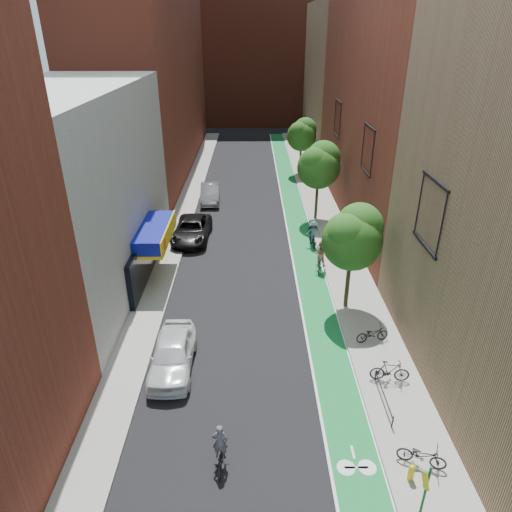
{
  "coord_description": "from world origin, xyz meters",
  "views": [
    {
      "loc": [
        0.09,
        -12.76,
        14.8
      ],
      "look_at": [
        0.35,
        13.93,
        1.5
      ],
      "focal_mm": 32.0,
      "sensor_mm": 36.0,
      "label": 1
    }
  ],
  "objects_px": {
    "parked_car_black": "(192,230)",
    "cyclist_lane_near": "(320,257)",
    "parked_car_white": "(173,354)",
    "parked_car_silver": "(210,193)",
    "cyclist_lead": "(220,453)",
    "cyclist_lane_far": "(313,235)",
    "cyclist_lane_mid": "(313,236)",
    "fire_hydrant": "(411,472)"
  },
  "relations": [
    {
      "from": "parked_car_white",
      "to": "parked_car_black",
      "type": "xyz_separation_m",
      "value": [
        -0.86,
        15.23,
        -0.04
      ]
    },
    {
      "from": "parked_car_white",
      "to": "parked_car_silver",
      "type": "bearing_deg",
      "value": 89.48
    },
    {
      "from": "cyclist_lane_near",
      "to": "cyclist_lane_far",
      "type": "height_order",
      "value": "cyclist_lane_near"
    },
    {
      "from": "cyclist_lead",
      "to": "cyclist_lane_mid",
      "type": "distance_m",
      "value": 20.45
    },
    {
      "from": "cyclist_lead",
      "to": "parked_car_black",
      "type": "bearing_deg",
      "value": -80.14
    },
    {
      "from": "cyclist_lane_mid",
      "to": "fire_hydrant",
      "type": "bearing_deg",
      "value": 83.57
    },
    {
      "from": "parked_car_silver",
      "to": "cyclist_lane_near",
      "type": "distance_m",
      "value": 16.44
    },
    {
      "from": "parked_car_silver",
      "to": "cyclist_lead",
      "type": "distance_m",
      "value": 29.66
    },
    {
      "from": "parked_car_black",
      "to": "cyclist_lane_near",
      "type": "xyz_separation_m",
      "value": [
        9.3,
        -5.28,
        0.18
      ]
    },
    {
      "from": "parked_car_black",
      "to": "cyclist_lane_near",
      "type": "relative_size",
      "value": 2.67
    },
    {
      "from": "parked_car_white",
      "to": "cyclist_lane_far",
      "type": "distance_m",
      "value": 16.21
    },
    {
      "from": "fire_hydrant",
      "to": "parked_car_silver",
      "type": "bearing_deg",
      "value": 107.68
    },
    {
      "from": "cyclist_lane_near",
      "to": "cyclist_lane_mid",
      "type": "distance_m",
      "value": 4.1
    },
    {
      "from": "cyclist_lead",
      "to": "fire_hydrant",
      "type": "relative_size",
      "value": 2.76
    },
    {
      "from": "cyclist_lead",
      "to": "parked_car_white",
      "type": "bearing_deg",
      "value": -64.43
    },
    {
      "from": "cyclist_lead",
      "to": "cyclist_lane_near",
      "type": "xyz_separation_m",
      "value": [
        5.83,
        15.51,
        0.35
      ]
    },
    {
      "from": "cyclist_lane_near",
      "to": "cyclist_lane_mid",
      "type": "height_order",
      "value": "cyclist_lane_near"
    },
    {
      "from": "parked_car_black",
      "to": "cyclist_lead",
      "type": "height_order",
      "value": "cyclist_lead"
    },
    {
      "from": "parked_car_white",
      "to": "cyclist_lane_mid",
      "type": "bearing_deg",
      "value": 58.16
    },
    {
      "from": "parked_car_silver",
      "to": "cyclist_lead",
      "type": "xyz_separation_m",
      "value": [
        2.74,
        -29.53,
        -0.18
      ]
    },
    {
      "from": "cyclist_lead",
      "to": "cyclist_lane_far",
      "type": "relative_size",
      "value": 0.95
    },
    {
      "from": "parked_car_white",
      "to": "cyclist_lane_near",
      "type": "distance_m",
      "value": 13.05
    },
    {
      "from": "parked_car_black",
      "to": "cyclist_lane_mid",
      "type": "height_order",
      "value": "cyclist_lane_mid"
    },
    {
      "from": "cyclist_lane_far",
      "to": "fire_hydrant",
      "type": "distance_m",
      "value": 20.23
    },
    {
      "from": "cyclist_lane_near",
      "to": "cyclist_lane_far",
      "type": "distance_m",
      "value": 3.88
    },
    {
      "from": "parked_car_white",
      "to": "parked_car_silver",
      "type": "height_order",
      "value": "parked_car_white"
    },
    {
      "from": "parked_car_white",
      "to": "cyclist_lead",
      "type": "distance_m",
      "value": 6.14
    },
    {
      "from": "cyclist_lane_near",
      "to": "parked_car_silver",
      "type": "bearing_deg",
      "value": -45.63
    },
    {
      "from": "parked_car_white",
      "to": "cyclist_lead",
      "type": "bearing_deg",
      "value": -65.63
    },
    {
      "from": "parked_car_black",
      "to": "cyclist_lane_far",
      "type": "distance_m",
      "value": 9.41
    },
    {
      "from": "cyclist_lane_mid",
      "to": "parked_car_white",
      "type": "bearing_deg",
      "value": 49.46
    },
    {
      "from": "cyclist_lane_far",
      "to": "parked_car_silver",
      "type": "bearing_deg",
      "value": -55.28
    },
    {
      "from": "parked_car_silver",
      "to": "cyclist_lane_mid",
      "type": "xyz_separation_m",
      "value": [
        8.57,
        -9.94,
        -0.09
      ]
    },
    {
      "from": "parked_car_silver",
      "to": "cyclist_lane_mid",
      "type": "relative_size",
      "value": 2.57
    },
    {
      "from": "parked_car_silver",
      "to": "parked_car_black",
      "type": "bearing_deg",
      "value": -97.82
    },
    {
      "from": "cyclist_lane_far",
      "to": "parked_car_black",
      "type": "bearing_deg",
      "value": -14.04
    },
    {
      "from": "cyclist_lane_far",
      "to": "cyclist_lane_near",
      "type": "bearing_deg",
      "value": 84.52
    },
    {
      "from": "fire_hydrant",
      "to": "cyclist_lane_near",
      "type": "bearing_deg",
      "value": 93.87
    },
    {
      "from": "parked_car_white",
      "to": "cyclist_lane_near",
      "type": "height_order",
      "value": "cyclist_lane_near"
    },
    {
      "from": "cyclist_lead",
      "to": "parked_car_silver",
      "type": "bearing_deg",
      "value": -84.32
    },
    {
      "from": "parked_car_black",
      "to": "fire_hydrant",
      "type": "height_order",
      "value": "parked_car_black"
    },
    {
      "from": "cyclist_lane_near",
      "to": "fire_hydrant",
      "type": "xyz_separation_m",
      "value": [
        1.1,
        -16.32,
        -0.46
      ]
    }
  ]
}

